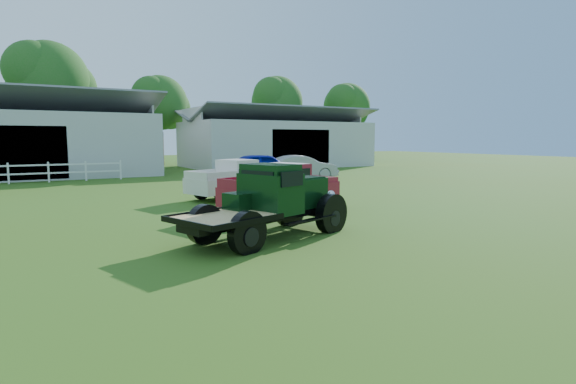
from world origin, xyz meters
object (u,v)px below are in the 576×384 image
vintage_flatbed (268,201)px  misc_car_blue (264,167)px  white_pickup (236,179)px  red_pickup (282,187)px  misc_car_grey (301,167)px

vintage_flatbed → misc_car_blue: vintage_flatbed is taller
vintage_flatbed → white_pickup: size_ratio=1.09×
red_pickup → misc_car_grey: 12.67m
vintage_flatbed → misc_car_blue: 16.01m
vintage_flatbed → misc_car_grey: bearing=37.2°
misc_car_blue → misc_car_grey: bearing=-91.3°
vintage_flatbed → red_pickup: (2.41, 3.54, -0.10)m
white_pickup → red_pickup: bearing=-107.4°
red_pickup → misc_car_blue: bearing=48.7°
vintage_flatbed → white_pickup: (2.46, 7.64, -0.14)m
vintage_flatbed → misc_car_blue: (7.25, 14.27, -0.12)m
red_pickup → white_pickup: size_ratio=1.06×
vintage_flatbed → red_pickup: bearing=37.8°
vintage_flatbed → misc_car_grey: vintage_flatbed is taller
red_pickup → misc_car_blue: red_pickup is taller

